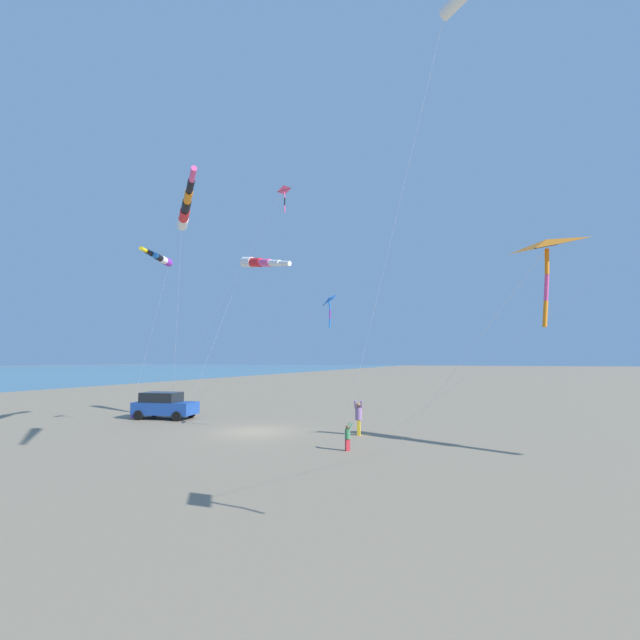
% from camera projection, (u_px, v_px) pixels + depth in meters
% --- Properties ---
extents(ground_plane, '(600.00, 600.00, 0.00)m').
position_uv_depth(ground_plane, '(256.00, 432.00, 23.93)').
color(ground_plane, gray).
extents(parked_car, '(4.54, 2.62, 1.85)m').
position_uv_depth(parked_car, '(164.00, 405.00, 29.25)').
color(parked_car, '#1E479E').
rests_on(parked_car, ground_plane).
extents(cooler_box, '(0.62, 0.42, 0.42)m').
position_uv_depth(cooler_box, '(137.00, 415.00, 29.73)').
color(cooler_box, purple).
rests_on(cooler_box, ground_plane).
extents(person_adult_flyer, '(0.51, 0.63, 1.94)m').
position_uv_depth(person_adult_flyer, '(359.00, 416.00, 22.90)').
color(person_adult_flyer, gold).
rests_on(person_adult_flyer, ground_plane).
extents(person_child_green_jacket, '(0.44, 0.45, 1.26)m').
position_uv_depth(person_child_green_jacket, '(348.00, 435.00, 18.93)').
color(person_child_green_jacket, '#B72833').
rests_on(person_child_green_jacket, ground_plane).
extents(kite_delta_orange_high_right, '(6.01, 10.63, 6.74)m').
position_uv_depth(kite_delta_orange_high_right, '(545.00, 248.00, 8.63)').
color(kite_delta_orange_high_right, orange).
rests_on(kite_delta_orange_high_right, ground_plane).
extents(kite_delta_checkered_midright, '(14.14, 3.69, 7.83)m').
position_uv_depth(kite_delta_checkered_midright, '(328.00, 301.00, 23.28)').
color(kite_delta_checkered_midright, blue).
rests_on(kite_delta_checkered_midright, ground_plane).
extents(kite_delta_green_low_center, '(13.85, 6.13, 13.75)m').
position_uv_depth(kite_delta_green_low_center, '(282.00, 193.00, 23.02)').
color(kite_delta_green_low_center, '#EF4C93').
rests_on(kite_delta_green_low_center, ground_plane).
extents(kite_windsock_magenta_far_left, '(6.57, 6.03, 10.80)m').
position_uv_depth(kite_windsock_magenta_far_left, '(160.00, 258.00, 26.06)').
color(kite_windsock_magenta_far_left, purple).
rests_on(kite_windsock_magenta_far_left, ground_plane).
extents(kite_windsock_blue_topmost, '(10.31, 11.01, 12.69)m').
position_uv_depth(kite_windsock_blue_topmost, '(185.00, 209.00, 22.17)').
color(kite_windsock_blue_topmost, white).
rests_on(kite_windsock_blue_topmost, ground_plane).
extents(kite_windsock_red_high_left, '(9.15, 2.44, 11.81)m').
position_uv_depth(kite_windsock_red_high_left, '(259.00, 262.00, 29.56)').
color(kite_windsock_red_high_left, white).
rests_on(kite_windsock_red_high_left, ground_plane).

